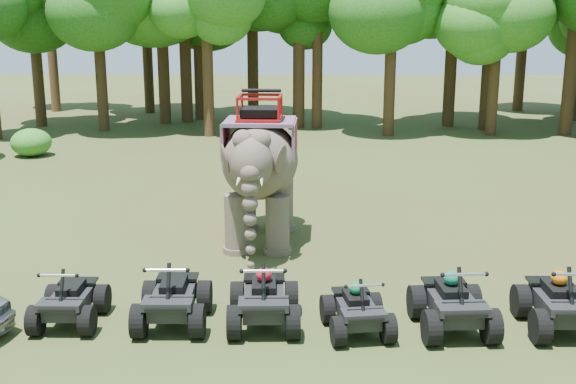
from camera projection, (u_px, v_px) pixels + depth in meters
name	position (u px, v px, depth m)	size (l,w,h in m)	color
ground	(287.00, 294.00, 15.09)	(110.00, 110.00, 0.00)	#47381E
elephant	(260.00, 168.00, 18.15)	(2.00, 4.56, 3.83)	#4D4338
atv_0	(69.00, 294.00, 13.53)	(1.17, 1.61, 1.19)	black
atv_1	(173.00, 291.00, 13.48)	(1.31, 1.80, 1.33)	black
atv_2	(264.00, 292.00, 13.43)	(1.31, 1.80, 1.33)	black
atv_3	(357.00, 303.00, 13.15)	(1.12, 1.54, 1.14)	black
atv_4	(453.00, 296.00, 13.22)	(1.33, 1.82, 1.35)	black
atv_5	(561.00, 295.00, 13.23)	(1.33, 1.82, 1.35)	black
tree_0	(299.00, 30.00, 35.83)	(6.87, 6.87, 9.82)	#195114
tree_1	(391.00, 52.00, 33.65)	(5.49, 5.49, 7.84)	#195114
tree_2	(495.00, 63.00, 33.83)	(4.82, 4.82, 6.88)	#195114
tree_25	(100.00, 51.00, 35.05)	(5.48, 5.48, 7.83)	#195114
tree_26	(208.00, 62.00, 33.60)	(4.87, 4.87, 6.96)	#195114
tree_27	(162.00, 27.00, 37.21)	(7.01, 7.01, 10.01)	#195114
tree_29	(524.00, 25.00, 42.18)	(7.02, 7.02, 10.02)	#195114
tree_30	(453.00, 26.00, 36.33)	(7.11, 7.11, 10.16)	#195114
tree_31	(574.00, 31.00, 33.61)	(6.82, 6.82, 9.75)	#195114
tree_32	(491.00, 25.00, 35.03)	(7.20, 7.20, 10.28)	#195114
tree_33	(35.00, 44.00, 36.39)	(5.86, 5.86, 8.37)	#195114
tree_34	(147.00, 36.00, 41.38)	(6.20, 6.20, 8.86)	#195114
tree_35	(317.00, 55.00, 35.91)	(5.11, 5.11, 7.30)	#195114
tree_36	(198.00, 43.00, 38.91)	(5.76, 5.76, 8.23)	#195114
tree_39	(51.00, 42.00, 42.09)	(5.70, 5.70, 8.15)	#195114
tree_40	(252.00, 25.00, 39.26)	(7.12, 7.12, 10.17)	#195114
tree_41	(184.00, 22.00, 37.72)	(7.31, 7.31, 10.44)	#195114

